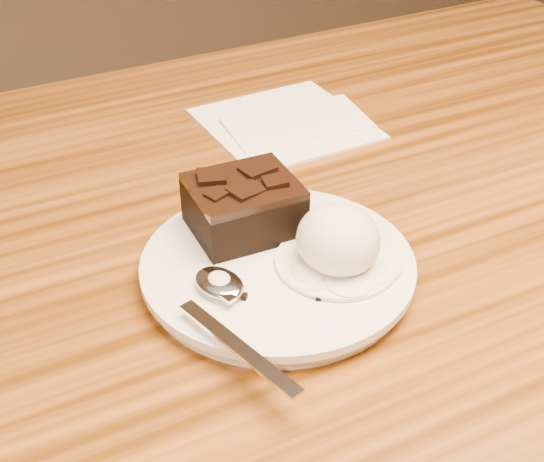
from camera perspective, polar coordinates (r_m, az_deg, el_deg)
name	(u,v)px	position (r m, az deg, el deg)	size (l,w,h in m)	color
plate	(278,269)	(0.62, 0.42, -2.82)	(0.22, 0.22, 0.02)	silver
brownie	(244,210)	(0.64, -2.06, 1.57)	(0.08, 0.07, 0.04)	black
ice_cream_scoop	(338,240)	(0.60, 4.83, -0.64)	(0.06, 0.07, 0.05)	silver
melt_puddle	(337,262)	(0.62, 4.74, -2.26)	(0.10, 0.10, 0.00)	white
spoon	(219,285)	(0.59, -3.84, -3.91)	(0.03, 0.18, 0.01)	silver
napkin	(285,123)	(0.85, 0.95, 7.90)	(0.16, 0.16, 0.01)	white
crumb_a	(299,241)	(0.64, 1.99, -0.73)	(0.01, 0.01, 0.00)	black
crumb_b	(319,298)	(0.58, 3.44, -4.89)	(0.01, 0.01, 0.00)	black
crumb_c	(244,297)	(0.58, -2.03, -4.80)	(0.01, 0.00, 0.00)	black
crumb_d	(298,261)	(0.61, 1.87, -2.19)	(0.01, 0.01, 0.00)	black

